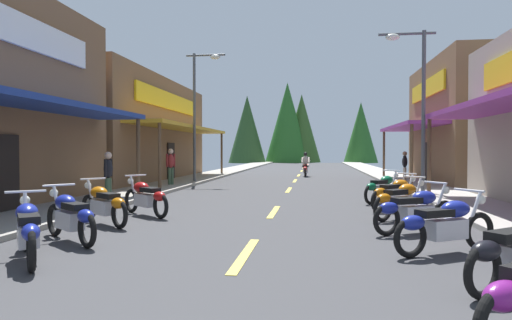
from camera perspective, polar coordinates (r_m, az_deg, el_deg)
ground at (r=22.13m, az=4.74°, el=-3.24°), size 9.09×75.79×0.10m
sidewalk_left at (r=23.12m, az=-9.53°, el=-2.79°), size 2.31×75.79×0.12m
sidewalk_right at (r=22.56m, az=19.37°, el=-2.95°), size 2.31×75.79×0.12m
centerline_dashes at (r=24.43m, az=5.01°, el=-2.69°), size 0.16×49.05×0.01m
storefront_left_far at (r=26.15m, az=-17.40°, el=3.65°), size 8.04×13.97×5.60m
storefront_right_far at (r=25.65m, az=28.77°, el=4.29°), size 8.82×9.20×6.22m
streetlamp_left at (r=22.68m, az=-7.25°, el=7.66°), size 1.99×0.30×6.55m
streetlamp_right at (r=17.06m, az=19.75°, el=8.61°), size 1.99×0.30×5.96m
motorcycle_parked_right_2 at (r=7.92m, az=23.08°, el=-7.56°), size 1.89×1.18×1.04m
motorcycle_parked_right_3 at (r=9.61m, az=19.77°, el=-5.99°), size 1.89×1.18×1.04m
motorcycle_parked_right_4 at (r=11.46m, az=18.18°, el=-4.81°), size 1.61×1.56×1.04m
motorcycle_parked_right_5 at (r=13.03m, az=17.48°, el=-4.08°), size 1.61×1.56×1.04m
motorcycle_parked_right_6 at (r=14.86m, az=15.99°, el=-3.42°), size 1.44×1.72×1.04m
motorcycle_parked_left_1 at (r=7.65m, az=-27.23°, el=-7.91°), size 1.39×1.75×1.04m
motorcycle_parked_left_2 at (r=8.89m, az=-22.74°, el=-6.60°), size 1.74×1.40×1.04m
motorcycle_parked_left_3 at (r=10.63m, az=-18.96°, el=-5.29°), size 1.76×1.38×1.04m
motorcycle_parked_left_4 at (r=11.82m, az=-13.97°, el=-4.60°), size 1.73×1.43×1.04m
rider_cruising_lead at (r=28.58m, az=6.37°, el=-0.81°), size 0.60×2.14×1.57m
pedestrian_by_shop at (r=20.59m, az=-10.89°, el=-0.60°), size 0.39×0.53×1.76m
pedestrian_browsing at (r=23.60m, az=18.56°, el=-0.61°), size 0.36×0.54×1.63m
pedestrian_waiting at (r=14.46m, az=-18.44°, el=-1.73°), size 0.30×0.57×1.64m
treeline_backdrop at (r=61.23m, az=4.90°, el=4.27°), size 19.89×9.00×11.05m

